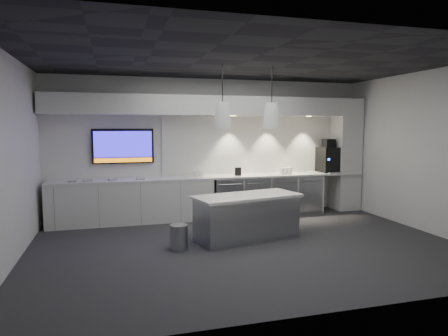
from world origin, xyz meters
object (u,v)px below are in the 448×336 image
object	(u,v)px
island	(247,217)
coffee_machine	(328,159)
wall_tv	(123,146)
bin	(179,237)

from	to	relation	value
island	coffee_machine	size ratio (longest dim) A/B	2.56
wall_tv	island	distance (m)	3.11
bin	wall_tv	bearing A→B (deg)	108.25
island	bin	xyz separation A→B (m)	(-1.24, -0.27, -0.19)
bin	coffee_machine	size ratio (longest dim) A/B	0.52
bin	coffee_machine	bearing A→B (deg)	28.43
wall_tv	island	size ratio (longest dim) A/B	0.63
wall_tv	island	bearing A→B (deg)	-45.77
bin	coffee_machine	distance (m)	4.52
island	bin	size ratio (longest dim) A/B	4.90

